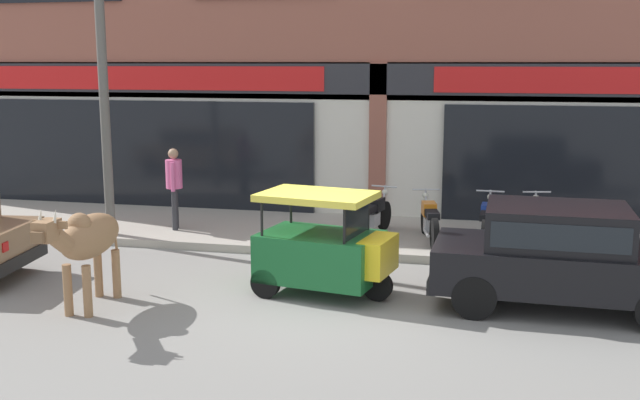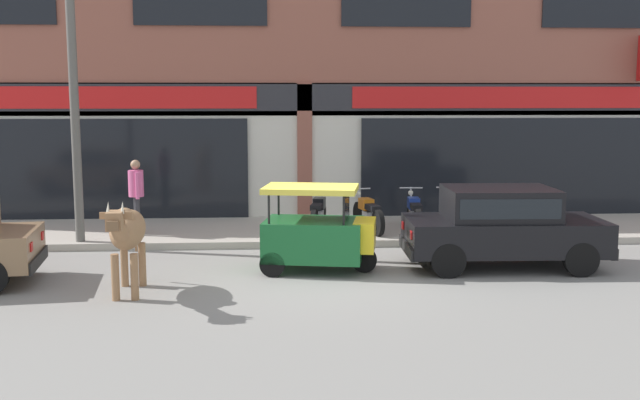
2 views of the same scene
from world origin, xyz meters
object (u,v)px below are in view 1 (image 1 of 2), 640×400
at_px(auto_rickshaw, 325,251).
at_px(utility_pole, 102,66).
at_px(car_0, 560,252).
at_px(motorcycle_3, 544,224).
at_px(cow, 87,239).
at_px(motorcycle_1, 430,220).
at_px(motorcycle_2, 487,222).
at_px(pedestrian, 174,180).
at_px(motorcycle_0, 373,216).

bearing_deg(auto_rickshaw, utility_pole, 154.19).
height_order(car_0, auto_rickshaw, auto_rickshaw).
height_order(motorcycle_3, utility_pole, utility_pole).
xyz_separation_m(cow, auto_rickshaw, (3.06, 1.40, -0.35)).
xyz_separation_m(cow, motorcycle_3, (6.38, 4.68, -0.47)).
height_order(motorcycle_1, motorcycle_3, same).
bearing_deg(motorcycle_1, motorcycle_2, 4.51).
height_order(cow, pedestrian, pedestrian).
height_order(motorcycle_0, motorcycle_3, same).
distance_m(motorcycle_0, motorcycle_2, 2.12).
distance_m(motorcycle_2, pedestrian, 6.04).
relative_size(car_0, motorcycle_3, 2.04).
bearing_deg(motorcycle_2, pedestrian, -178.19).
bearing_deg(utility_pole, pedestrian, 34.22).
distance_m(motorcycle_3, utility_pole, 8.57).
bearing_deg(auto_rickshaw, motorcycle_1, 67.34).
xyz_separation_m(auto_rickshaw, motorcycle_3, (3.33, 3.28, -0.12)).
xyz_separation_m(cow, motorcycle_0, (3.26, 4.67, -0.47)).
height_order(motorcycle_2, utility_pole, utility_pole).
height_order(auto_rickshaw, motorcycle_2, auto_rickshaw).
xyz_separation_m(car_0, auto_rickshaw, (-3.33, -0.06, -0.15)).
distance_m(cow, motorcycle_1, 6.26).
xyz_separation_m(motorcycle_3, pedestrian, (-7.01, -0.30, 0.60)).
xyz_separation_m(car_0, motorcycle_1, (-2.04, 3.03, -0.28)).
bearing_deg(motorcycle_2, car_0, -72.11).
bearing_deg(auto_rickshaw, motorcycle_2, 53.76).
distance_m(cow, auto_rickshaw, 3.38).
height_order(motorcycle_2, motorcycle_3, same).
bearing_deg(motorcycle_3, utility_pole, -172.92).
bearing_deg(motorcycle_0, pedestrian, -175.66).
bearing_deg(motorcycle_3, cow, -143.77).
height_order(motorcycle_0, pedestrian, pedestrian).
bearing_deg(pedestrian, motorcycle_0, 4.34).
xyz_separation_m(motorcycle_0, motorcycle_1, (1.08, -0.19, 0.00)).
bearing_deg(motorcycle_1, motorcycle_0, 170.19).
bearing_deg(pedestrian, motorcycle_3, 2.45).
xyz_separation_m(cow, motorcycle_2, (5.38, 4.57, -0.47)).
height_order(cow, motorcycle_3, cow).
bearing_deg(pedestrian, utility_pole, -145.78).
height_order(auto_rickshaw, utility_pole, utility_pole).
bearing_deg(motorcycle_1, auto_rickshaw, -112.66).
relative_size(auto_rickshaw, motorcycle_2, 1.16).
distance_m(auto_rickshaw, pedestrian, 4.76).
bearing_deg(auto_rickshaw, pedestrian, 141.06).
relative_size(cow, motorcycle_1, 1.20).
height_order(car_0, motorcycle_2, car_0).
bearing_deg(motorcycle_2, motorcycle_0, 177.14).
height_order(motorcycle_0, motorcycle_2, same).
bearing_deg(cow, motorcycle_1, 45.91).
bearing_deg(cow, motorcycle_2, 40.33).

